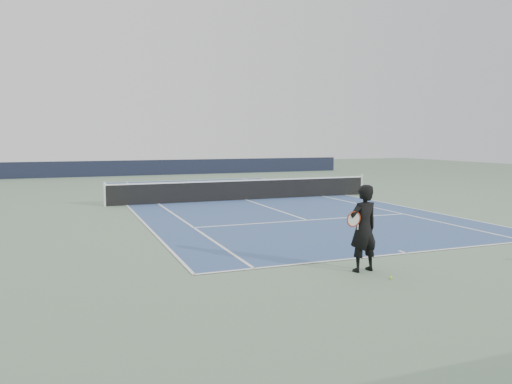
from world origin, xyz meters
name	(u,v)px	position (x,y,z in m)	size (l,w,h in m)	color
ground	(246,200)	(0.00, 0.00, 0.00)	(80.00, 80.00, 0.00)	slate
court_surface	(246,200)	(0.00, 0.00, 0.01)	(10.97, 23.77, 0.01)	#365080
tennis_net	(246,189)	(0.00, 0.00, 0.50)	(12.90, 0.10, 1.07)	silver
windscreen_far	(170,167)	(0.00, 17.88, 0.60)	(30.00, 0.25, 1.20)	black
tennis_player	(363,228)	(-1.97, -12.91, 0.95)	(0.84, 0.59, 1.91)	black
tennis_ball	(391,277)	(-1.76, -13.64, 0.03)	(0.06, 0.06, 0.06)	#BBE52E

